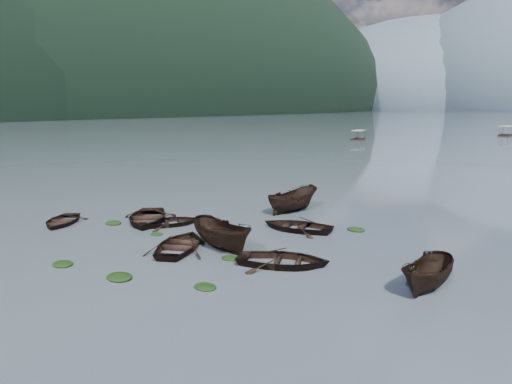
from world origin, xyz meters
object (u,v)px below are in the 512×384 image
Objects in this scene: rowboat_3 at (181,249)px; pontoon_centre at (505,136)px; pontoon_left at (358,140)px; rowboat_0 at (62,224)px.

rowboat_3 is 117.96m from pontoon_centre.
pontoon_centre is (-2.08, 117.94, 0.00)m from rowboat_3.
pontoon_centre reaches higher than pontoon_left.
rowboat_3 is at bearing -88.95° from pontoon_centre.
rowboat_0 is at bearing -88.99° from pontoon_left.
rowboat_0 is at bearing -21.52° from rowboat_3.
pontoon_centre is (24.55, 36.53, 0.00)m from pontoon_left.
rowboat_0 is 0.61× the size of pontoon_centre.
pontoon_left is 44.01m from pontoon_centre.
pontoon_centre is at bearing 45.84° from pontoon_left.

